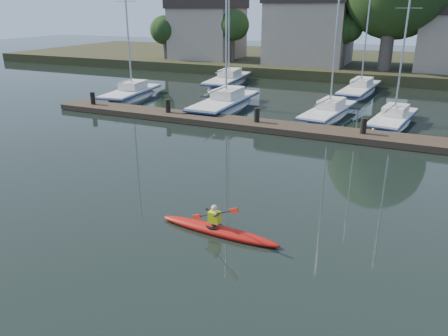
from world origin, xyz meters
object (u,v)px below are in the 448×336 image
at_px(sailboat_2, 328,119).
at_px(sailboat_5, 228,86).
at_px(sailboat_3, 392,127).
at_px(sailboat_6, 359,95).
at_px(sailboat_0, 131,101).
at_px(dock, 307,130).
at_px(sailboat_1, 225,111).
at_px(kayak, 218,229).

bearing_deg(sailboat_2, sailboat_5, 148.30).
bearing_deg(sailboat_3, sailboat_6, 117.28).
height_order(sailboat_0, sailboat_5, sailboat_5).
height_order(dock, sailboat_5, sailboat_5).
bearing_deg(sailboat_1, dock, -30.62).
bearing_deg(sailboat_5, sailboat_2, -44.16).
bearing_deg(sailboat_3, sailboat_0, -172.18).
distance_m(sailboat_0, sailboat_3, 19.20).
distance_m(sailboat_2, sailboat_3, 3.97).
relative_size(kayak, sailboat_2, 0.31).
distance_m(dock, sailboat_2, 4.59).
height_order(sailboat_3, sailboat_5, sailboat_5).
height_order(dock, sailboat_3, sailboat_3).
xyz_separation_m(sailboat_2, sailboat_3, (3.95, -0.35, -0.00)).
relative_size(kayak, sailboat_3, 0.36).
relative_size(sailboat_1, sailboat_5, 0.95).
xyz_separation_m(sailboat_0, sailboat_6, (15.91, 9.41, 0.03)).
xyz_separation_m(dock, sailboat_2, (0.25, 4.57, -0.37)).
xyz_separation_m(sailboat_0, sailboat_5, (4.24, 9.05, 0.00)).
relative_size(kayak, sailboat_1, 0.27).
distance_m(kayak, sailboat_0, 22.71).
bearing_deg(sailboat_6, sailboat_5, -173.23).
relative_size(sailboat_1, sailboat_6, 1.01).
height_order(sailboat_0, sailboat_6, sailboat_6).
height_order(kayak, sailboat_6, sailboat_6).
bearing_deg(sailboat_2, sailboat_3, 2.13).
distance_m(sailboat_1, sailboat_5, 10.18).
height_order(kayak, sailboat_2, sailboat_2).
bearing_deg(sailboat_1, sailboat_6, 51.37).
bearing_deg(dock, sailboat_6, 86.25).
xyz_separation_m(sailboat_2, sailboat_6, (0.66, 9.22, -0.01)).
xyz_separation_m(sailboat_0, sailboat_1, (8.15, -0.35, -0.01)).
bearing_deg(sailboat_0, sailboat_6, 23.40).
bearing_deg(sailboat_5, kayak, -72.15).
distance_m(dock, sailboat_3, 5.97).
xyz_separation_m(sailboat_3, sailboat_5, (-14.96, 9.21, -0.03)).
distance_m(sailboat_1, sailboat_3, 11.05).
bearing_deg(sailboat_0, dock, -23.48).
xyz_separation_m(kayak, sailboat_6, (0.60, 26.20, -0.34)).
distance_m(kayak, dock, 12.41).
bearing_deg(sailboat_2, kayak, -82.70).
height_order(sailboat_5, sailboat_6, sailboat_5).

